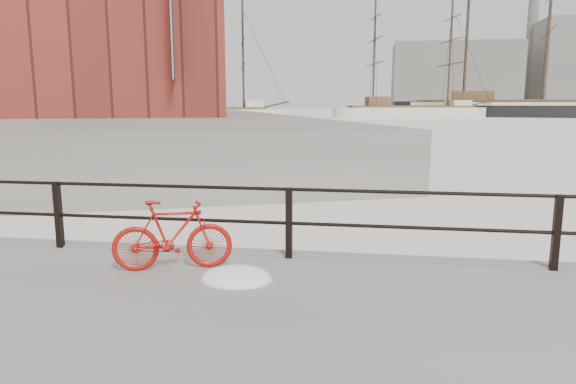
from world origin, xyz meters
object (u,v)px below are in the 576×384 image
at_px(schooner_mid, 410,118).
at_px(workboat_near, 24,136).
at_px(bicycle, 172,235).
at_px(workboat_far, 106,125).
at_px(barque_black, 541,117).
at_px(schooner_left, 208,120).

bearing_deg(schooner_mid, workboat_near, -134.10).
distance_m(bicycle, workboat_near, 37.69).
bearing_deg(workboat_far, barque_black, 17.12).
bearing_deg(schooner_left, workboat_far, -126.29).
bearing_deg(workboat_far, bicycle, -78.71).
relative_size(schooner_mid, workboat_near, 2.18).
bearing_deg(barque_black, schooner_mid, -154.03).
bearing_deg(workboat_far, schooner_mid, 26.40).
xyz_separation_m(bicycle, workboat_near, (-23.45, 29.49, -0.81)).
xyz_separation_m(bicycle, schooner_left, (-20.47, 65.87, -0.81)).
height_order(barque_black, workboat_near, barque_black).
relative_size(barque_black, workboat_near, 4.43).
bearing_deg(workboat_near, schooner_mid, 22.74).
distance_m(bicycle, barque_black, 95.24).
bearing_deg(schooner_mid, workboat_far, -148.70).
height_order(schooner_left, workboat_far, schooner_left).
bearing_deg(schooner_left, schooner_mid, 14.69).
distance_m(workboat_near, workboat_far, 19.25).
xyz_separation_m(barque_black, schooner_left, (-52.70, -23.74, 0.00)).
distance_m(barque_black, workboat_far, 72.05).
xyz_separation_m(schooner_left, workboat_far, (-6.42, -17.44, 0.00)).
bearing_deg(workboat_far, workboat_near, -97.46).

